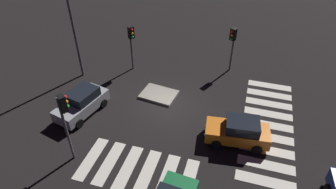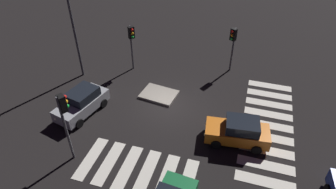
{
  "view_description": "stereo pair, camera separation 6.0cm",
  "coord_description": "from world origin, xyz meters",
  "px_view_note": "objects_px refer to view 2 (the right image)",
  "views": [
    {
      "loc": [
        4.65,
        -15.35,
        13.25
      ],
      "look_at": [
        0.0,
        0.0,
        1.0
      ],
      "focal_mm": 31.27,
      "sensor_mm": 36.0,
      "label": 1
    },
    {
      "loc": [
        4.7,
        -15.33,
        13.25
      ],
      "look_at": [
        0.0,
        0.0,
        1.0
      ],
      "focal_mm": 31.27,
      "sensor_mm": 36.0,
      "label": 2
    }
  ],
  "objects_px": {
    "traffic_light_west": "(132,38)",
    "car_orange": "(238,131)",
    "car_silver": "(82,102)",
    "traffic_light_south": "(64,113)",
    "street_lamp": "(70,11)",
    "traffic_light_north": "(233,40)",
    "traffic_island": "(159,94)"
  },
  "relations": [
    {
      "from": "car_orange",
      "to": "traffic_light_south",
      "type": "distance_m",
      "value": 9.99
    },
    {
      "from": "traffic_light_north",
      "to": "traffic_light_south",
      "type": "height_order",
      "value": "traffic_light_south"
    },
    {
      "from": "traffic_light_west",
      "to": "street_lamp",
      "type": "distance_m",
      "value": 4.86
    },
    {
      "from": "street_lamp",
      "to": "traffic_light_north",
      "type": "bearing_deg",
      "value": 19.87
    },
    {
      "from": "traffic_island",
      "to": "car_orange",
      "type": "relative_size",
      "value": 0.69
    },
    {
      "from": "traffic_light_west",
      "to": "traffic_light_south",
      "type": "relative_size",
      "value": 0.87
    },
    {
      "from": "traffic_island",
      "to": "traffic_light_south",
      "type": "relative_size",
      "value": 0.62
    },
    {
      "from": "traffic_light_north",
      "to": "traffic_light_south",
      "type": "bearing_deg",
      "value": -0.79
    },
    {
      "from": "traffic_light_south",
      "to": "street_lamp",
      "type": "distance_m",
      "value": 9.01
    },
    {
      "from": "traffic_light_west",
      "to": "traffic_light_south",
      "type": "height_order",
      "value": "traffic_light_south"
    },
    {
      "from": "car_orange",
      "to": "street_lamp",
      "type": "bearing_deg",
      "value": -23.28
    },
    {
      "from": "traffic_light_west",
      "to": "car_orange",
      "type": "bearing_deg",
      "value": 10.01
    },
    {
      "from": "car_orange",
      "to": "traffic_light_north",
      "type": "distance_m",
      "value": 8.32
    },
    {
      "from": "traffic_island",
      "to": "traffic_light_west",
      "type": "height_order",
      "value": "traffic_light_west"
    },
    {
      "from": "car_silver",
      "to": "traffic_light_west",
      "type": "bearing_deg",
      "value": -177.99
    },
    {
      "from": "traffic_island",
      "to": "car_orange",
      "type": "bearing_deg",
      "value": -26.33
    },
    {
      "from": "traffic_light_west",
      "to": "street_lamp",
      "type": "xyz_separation_m",
      "value": [
        -3.66,
        -2.0,
        2.5
      ]
    },
    {
      "from": "traffic_light_south",
      "to": "car_orange",
      "type": "bearing_deg",
      "value": -33.65
    },
    {
      "from": "traffic_island",
      "to": "traffic_light_north",
      "type": "distance_m",
      "value": 7.21
    },
    {
      "from": "traffic_light_north",
      "to": "street_lamp",
      "type": "relative_size",
      "value": 0.47
    },
    {
      "from": "traffic_light_south",
      "to": "car_silver",
      "type": "bearing_deg",
      "value": 55.8
    },
    {
      "from": "traffic_island",
      "to": "traffic_light_south",
      "type": "distance_m",
      "value": 8.16
    },
    {
      "from": "car_silver",
      "to": "street_lamp",
      "type": "height_order",
      "value": "street_lamp"
    },
    {
      "from": "traffic_island",
      "to": "street_lamp",
      "type": "bearing_deg",
      "value": 172.93
    },
    {
      "from": "traffic_island",
      "to": "car_orange",
      "type": "height_order",
      "value": "car_orange"
    },
    {
      "from": "traffic_light_west",
      "to": "traffic_light_north",
      "type": "relative_size",
      "value": 1.01
    },
    {
      "from": "traffic_island",
      "to": "street_lamp",
      "type": "relative_size",
      "value": 0.34
    },
    {
      "from": "traffic_island",
      "to": "traffic_light_west",
      "type": "xyz_separation_m",
      "value": [
        -3.15,
        2.84,
        2.82
      ]
    },
    {
      "from": "traffic_light_south",
      "to": "street_lamp",
      "type": "xyz_separation_m",
      "value": [
        -4.04,
        7.79,
        2.05
      ]
    },
    {
      "from": "car_orange",
      "to": "traffic_light_north",
      "type": "xyz_separation_m",
      "value": [
        -1.56,
        7.91,
        2.05
      ]
    },
    {
      "from": "car_silver",
      "to": "traffic_light_west",
      "type": "height_order",
      "value": "traffic_light_west"
    },
    {
      "from": "traffic_light_north",
      "to": "street_lamp",
      "type": "distance_m",
      "value": 12.27
    }
  ]
}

